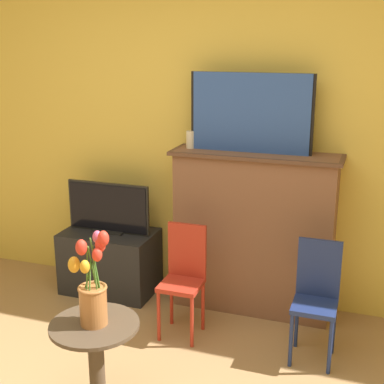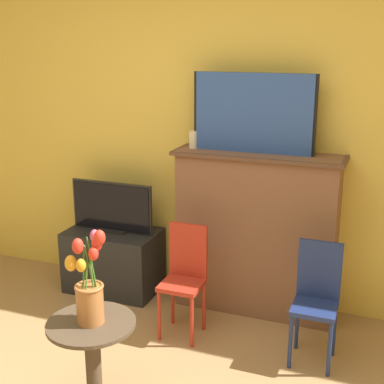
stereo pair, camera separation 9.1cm
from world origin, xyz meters
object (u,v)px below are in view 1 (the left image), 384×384
Objects in this scene: chair_blue at (316,293)px; vase_tulips at (92,290)px; painting at (251,113)px; tv_monitor at (108,209)px; chair_red at (184,273)px.

vase_tulips is (-1.00, -0.95, 0.30)m from chair_blue.
chair_blue is (0.56, -0.50, -1.02)m from painting.
painting reaches higher than chair_blue.
tv_monitor is at bearing -175.41° from painting.
chair_red and chair_blue have the same top height.
painting is 1.27× the size of tv_monitor.
painting is at bearing 138.42° from chair_blue.
vase_tulips is at bearing -136.56° from chair_blue.
vase_tulips is at bearing -65.10° from tv_monitor.
tv_monitor reaches higher than chair_red.
chair_red is (0.76, -0.40, -0.25)m from tv_monitor.
tv_monitor is 1.34× the size of vase_tulips.
tv_monitor is at bearing 165.89° from chair_blue.
chair_blue is (1.63, -0.41, -0.25)m from tv_monitor.
chair_red is (-0.31, -0.49, -1.02)m from painting.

